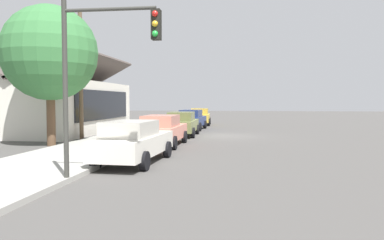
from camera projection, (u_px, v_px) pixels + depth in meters
The scene contains 12 objects.
ground_plane at pixel (222, 136), 24.64m from camera, with size 120.00×120.00×0.00m, color #4C4947.
sidewalk_curb at pixel (139, 134), 25.39m from camera, with size 60.00×4.20×0.16m, color #A3A099.
car_ivory at pixel (134, 141), 13.92m from camera, with size 4.95×2.13×1.59m.
car_coral at pixel (162, 130), 19.22m from camera, with size 4.87×2.01×1.59m.
car_olive at pixel (182, 124), 24.62m from camera, with size 4.41×1.98×1.59m.
car_navy at pixel (192, 120), 29.92m from camera, with size 4.55×2.08×1.59m.
car_mustard at pixel (200, 117), 35.57m from camera, with size 4.51×2.14×1.59m.
storefront_building at pixel (59, 105), 27.49m from camera, with size 12.80×7.16×5.60m.
shade_tree at pixel (50, 53), 19.11m from camera, with size 4.83×4.83×7.15m.
traffic_light_main at pixel (101, 58), 10.29m from camera, with size 0.37×2.79×5.20m.
utility_pole_wooden at pixel (81, 73), 22.23m from camera, with size 1.80×0.24×7.50m.
fire_hydrant_red at pixel (163, 127), 26.38m from camera, with size 0.22×0.22×0.71m.
Camera 1 is at (-24.60, -1.30, 2.33)m, focal length 35.23 mm.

